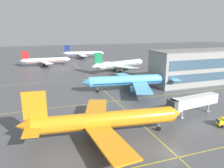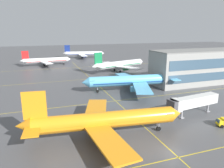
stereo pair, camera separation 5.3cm
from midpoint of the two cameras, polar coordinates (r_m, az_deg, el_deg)
name	(u,v)px [view 2 (the right image)]	position (r m, az deg, el deg)	size (l,w,h in m)	color
ground_plane	(172,152)	(45.02, 15.91, -17.15)	(600.00, 600.00, 0.00)	#4C4C4F
airliner_front_gate	(104,120)	(46.96, -2.22, -9.79)	(36.77, 31.50, 11.43)	orange
airliner_second_row	(133,80)	(82.01, 5.75, 0.99)	(39.10, 33.44, 12.16)	#5BB7E5
airliner_third_row	(119,64)	(120.49, 1.97, 5.29)	(36.24, 30.97, 11.52)	white
airliner_far_left_stand	(46,60)	(146.55, -17.37, 6.09)	(32.34, 27.88, 10.06)	white
airliner_far_right_stand	(83,54)	(179.63, -7.68, 8.13)	(34.23, 29.06, 10.70)	white
taxiway_markings	(101,88)	(86.63, -2.95, -1.05)	(166.61, 150.69, 0.01)	yellow
jet_bridge	(190,102)	(61.38, 20.30, -4.62)	(16.80, 5.03, 5.58)	silver
terminal_building	(215,65)	(107.54, 26.07, 4.53)	(61.23, 14.19, 14.63)	gray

